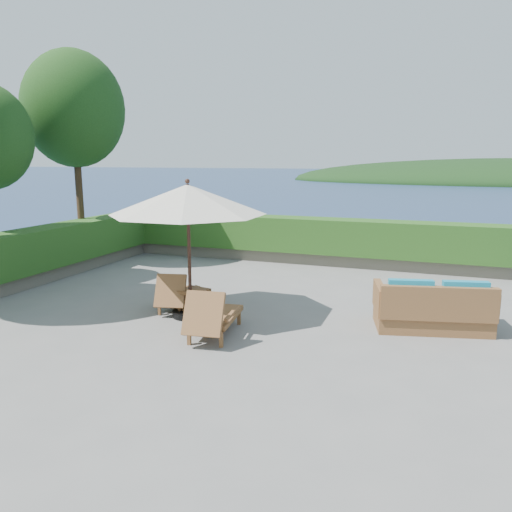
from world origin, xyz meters
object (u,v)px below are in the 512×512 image
(lounge_left, at_px, (177,293))
(side_table, at_px, (193,294))
(wicker_loveseat, at_px, (433,309))
(lounge_right, at_px, (213,316))
(patio_umbrella, at_px, (188,201))

(lounge_left, height_order, side_table, lounge_left)
(lounge_left, height_order, wicker_loveseat, wicker_loveseat)
(lounge_right, bearing_deg, patio_umbrella, 127.17)
(lounge_right, relative_size, side_table, 2.79)
(patio_umbrella, distance_m, side_table, 1.83)
(wicker_loveseat, bearing_deg, lounge_left, 172.80)
(lounge_right, distance_m, wicker_loveseat, 3.96)
(lounge_left, xyz_separation_m, side_table, (0.50, -0.24, 0.09))
(patio_umbrella, bearing_deg, side_table, 45.66)
(lounge_left, height_order, lounge_right, lounge_right)
(lounge_right, bearing_deg, lounge_left, 130.95)
(lounge_left, distance_m, lounge_right, 1.82)
(lounge_right, bearing_deg, wicker_loveseat, 17.97)
(patio_umbrella, xyz_separation_m, lounge_right, (0.91, -0.91, -1.89))
(side_table, distance_m, wicker_loveseat, 4.50)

